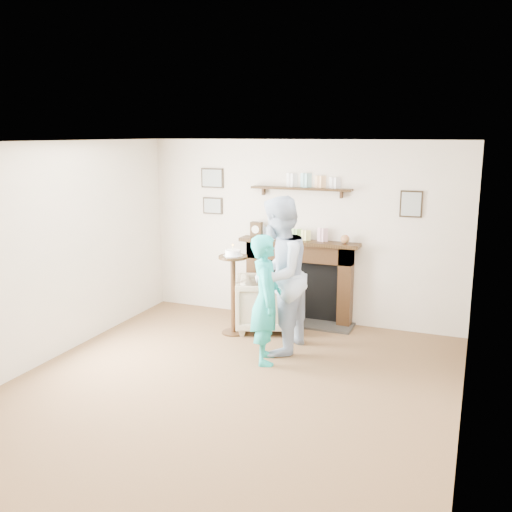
# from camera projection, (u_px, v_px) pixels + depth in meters

# --- Properties ---
(ground) EXTENTS (5.00, 5.00, 0.00)m
(ground) POSITION_uv_depth(u_px,v_px,m) (228.00, 390.00, 5.86)
(ground) COLOR brown
(ground) RESTS_ON ground
(room_shell) EXTENTS (4.54, 5.02, 2.52)m
(room_shell) POSITION_uv_depth(u_px,v_px,m) (253.00, 224.00, 6.14)
(room_shell) COLOR beige
(room_shell) RESTS_ON ground
(armchair) EXTENTS (1.00, 0.99, 0.71)m
(armchair) POSITION_uv_depth(u_px,v_px,m) (266.00, 328.00, 7.69)
(armchair) COLOR #C6AB93
(armchair) RESTS_ON ground
(man) EXTENTS (0.75, 0.94, 1.88)m
(man) POSITION_uv_depth(u_px,v_px,m) (277.00, 351.00, 6.90)
(man) COLOR #CBDEFF
(man) RESTS_ON ground
(woman) EXTENTS (0.52, 0.63, 1.49)m
(woman) POSITION_uv_depth(u_px,v_px,m) (266.00, 361.00, 6.59)
(woman) COLOR #21A9BC
(woman) RESTS_ON ground
(pedestal_table) EXTENTS (0.37, 0.37, 1.20)m
(pedestal_table) POSITION_uv_depth(u_px,v_px,m) (233.00, 279.00, 7.36)
(pedestal_table) COLOR black
(pedestal_table) RESTS_ON ground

